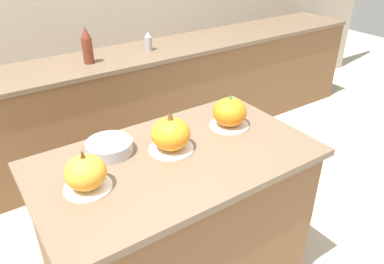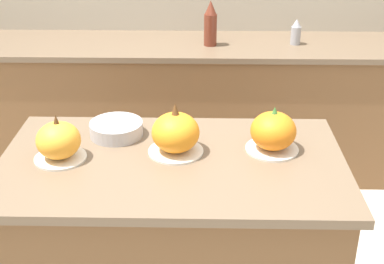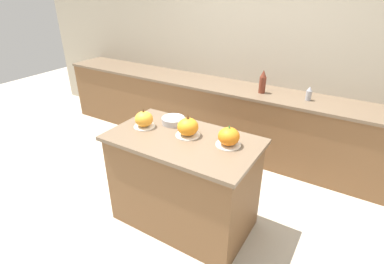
{
  "view_description": "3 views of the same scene",
  "coord_description": "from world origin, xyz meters",
  "px_view_note": "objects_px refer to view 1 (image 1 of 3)",
  "views": [
    {
      "loc": [
        -0.76,
        -1.24,
        1.87
      ],
      "look_at": [
        0.07,
        -0.03,
        1.05
      ],
      "focal_mm": 35.0,
      "sensor_mm": 36.0,
      "label": 1
    },
    {
      "loc": [
        0.11,
        -1.76,
        1.92
      ],
      "look_at": [
        0.08,
        0.03,
        1.03
      ],
      "focal_mm": 50.0,
      "sensor_mm": 36.0,
      "label": 2
    },
    {
      "loc": [
        1.26,
        -1.89,
        2.13
      ],
      "look_at": [
        0.06,
        0.05,
        0.98
      ],
      "focal_mm": 28.0,
      "sensor_mm": 36.0,
      "label": 3
    }
  ],
  "objects_px": {
    "bottle_short": "(148,41)",
    "mixing_bowl": "(110,147)",
    "pumpkin_cake_left": "(85,173)",
    "pumpkin_cake_center": "(171,135)",
    "pumpkin_cake_right": "(230,113)",
    "bottle_tall": "(87,46)"
  },
  "relations": [
    {
      "from": "bottle_tall",
      "to": "bottle_short",
      "type": "xyz_separation_m",
      "value": [
        0.54,
        0.03,
        -0.06
      ]
    },
    {
      "from": "mixing_bowl",
      "to": "pumpkin_cake_right",
      "type": "bearing_deg",
      "value": -10.2
    },
    {
      "from": "pumpkin_cake_right",
      "to": "mixing_bowl",
      "type": "height_order",
      "value": "pumpkin_cake_right"
    },
    {
      "from": "pumpkin_cake_center",
      "to": "bottle_short",
      "type": "xyz_separation_m",
      "value": [
        0.69,
        1.49,
        -0.02
      ]
    },
    {
      "from": "pumpkin_cake_left",
      "to": "pumpkin_cake_center",
      "type": "xyz_separation_m",
      "value": [
        0.44,
        0.06,
        0.01
      ]
    },
    {
      "from": "pumpkin_cake_left",
      "to": "mixing_bowl",
      "type": "distance_m",
      "value": 0.27
    },
    {
      "from": "pumpkin_cake_right",
      "to": "bottle_tall",
      "type": "height_order",
      "value": "bottle_tall"
    },
    {
      "from": "mixing_bowl",
      "to": "pumpkin_cake_left",
      "type": "bearing_deg",
      "value": -133.01
    },
    {
      "from": "pumpkin_cake_right",
      "to": "bottle_short",
      "type": "xyz_separation_m",
      "value": [
        0.31,
        1.46,
        -0.01
      ]
    },
    {
      "from": "pumpkin_cake_right",
      "to": "mixing_bowl",
      "type": "bearing_deg",
      "value": 169.8
    },
    {
      "from": "bottle_tall",
      "to": "bottle_short",
      "type": "bearing_deg",
      "value": 3.44
    },
    {
      "from": "pumpkin_cake_center",
      "to": "mixing_bowl",
      "type": "height_order",
      "value": "pumpkin_cake_center"
    },
    {
      "from": "pumpkin_cake_right",
      "to": "mixing_bowl",
      "type": "distance_m",
      "value": 0.64
    },
    {
      "from": "pumpkin_cake_left",
      "to": "pumpkin_cake_right",
      "type": "height_order",
      "value": "same"
    },
    {
      "from": "mixing_bowl",
      "to": "bottle_short",
      "type": "bearing_deg",
      "value": 55.13
    },
    {
      "from": "pumpkin_cake_center",
      "to": "bottle_short",
      "type": "distance_m",
      "value": 1.64
    },
    {
      "from": "pumpkin_cake_center",
      "to": "pumpkin_cake_left",
      "type": "bearing_deg",
      "value": -172.45
    },
    {
      "from": "mixing_bowl",
      "to": "pumpkin_cake_center",
      "type": "bearing_deg",
      "value": -29.07
    },
    {
      "from": "pumpkin_cake_right",
      "to": "bottle_tall",
      "type": "distance_m",
      "value": 1.45
    },
    {
      "from": "bottle_short",
      "to": "mixing_bowl",
      "type": "height_order",
      "value": "bottle_short"
    },
    {
      "from": "pumpkin_cake_right",
      "to": "bottle_short",
      "type": "distance_m",
      "value": 1.49
    },
    {
      "from": "pumpkin_cake_left",
      "to": "bottle_short",
      "type": "distance_m",
      "value": 1.91
    }
  ]
}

